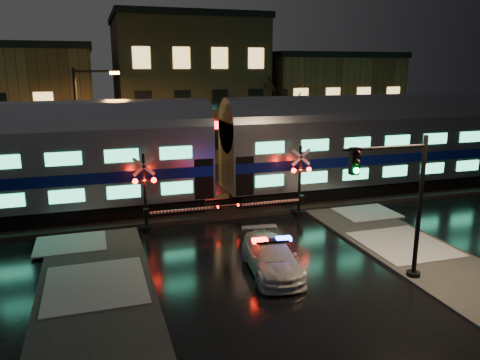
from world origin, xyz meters
The scene contains 13 objects.
ground centered at (0.00, 0.00, 0.00)m, with size 120.00×120.00×0.00m, color black.
ballast centered at (0.00, 5.00, 0.12)m, with size 90.00×4.20×0.24m, color black.
sidewalk_left centered at (-6.50, -6.00, 0.06)m, with size 4.00×20.00×0.12m, color #2D2D2D.
sidewalk_right centered at (6.50, -6.00, 0.06)m, with size 4.00×20.00×0.12m, color #2D2D2D.
building_left centered at (-13.00, 22.00, 4.50)m, with size 14.00×10.00×9.00m, color brown.
building_mid centered at (2.00, 22.50, 5.75)m, with size 12.00×11.00×11.50m, color brown.
building_right centered at (15.00, 22.00, 4.25)m, with size 12.00×10.00×8.50m, color brown.
train centered at (0.15, 5.00, 3.38)m, with size 51.00×3.12×5.92m.
police_car centered at (0.00, -3.66, 0.63)m, with size 2.21×4.48×1.41m.
crossing_signal_right centered at (3.55, 2.30, 1.56)m, with size 5.36×0.64×3.79m.
crossing_signal_left centered at (-3.71, 2.30, 1.57)m, with size 5.39×0.64×3.82m.
traffic_light centered at (4.03, -5.83, 2.88)m, with size 3.51×0.66×5.43m.
streetlight centered at (-6.73, 9.00, 4.43)m, with size 2.57×0.27×7.69m.
Camera 1 is at (-6.20, -19.27, 7.74)m, focal length 35.00 mm.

